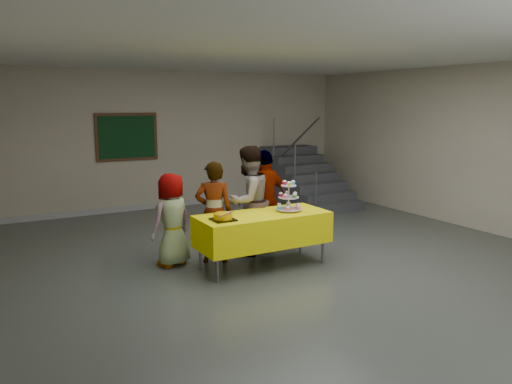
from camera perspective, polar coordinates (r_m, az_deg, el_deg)
room_shell at (r=6.82m, az=5.96°, el=8.63°), size 10.00×10.04×3.02m
bake_table at (r=7.06m, az=0.79°, el=-4.20°), size 1.88×0.78×0.77m
cupcake_stand at (r=7.18m, az=3.74°, el=-0.86°), size 0.38×0.38×0.44m
bear_cake at (r=6.63m, az=-3.80°, el=-2.75°), size 0.32×0.36×0.12m
schoolchild_a at (r=7.20m, az=-9.58°, el=-3.14°), size 0.76×0.64×1.34m
schoolchild_b at (r=7.25m, az=-4.84°, el=-2.32°), size 0.64×0.53×1.49m
schoolchild_c at (r=7.58m, az=-0.90°, el=-1.02°), size 0.97×0.86×1.67m
schoolchild_d at (r=7.90m, az=1.09°, el=-0.89°), size 1.00×0.62×1.59m
staircase at (r=11.87m, az=5.18°, el=1.30°), size 1.30×2.40×2.04m
noticeboard at (r=10.91m, az=-14.53°, el=6.12°), size 1.30×0.05×1.00m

